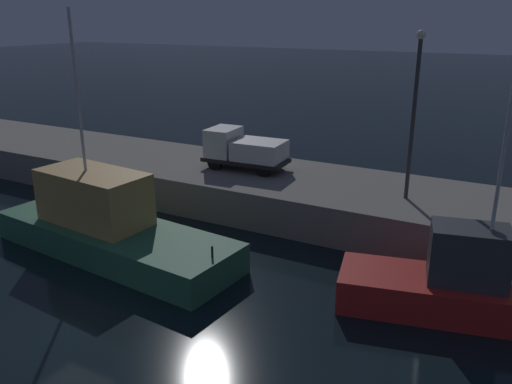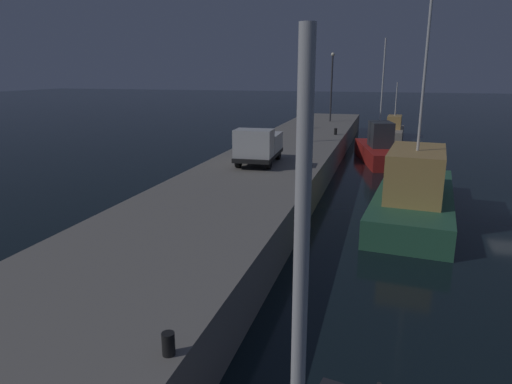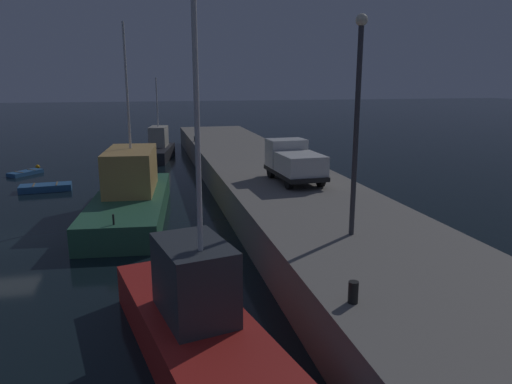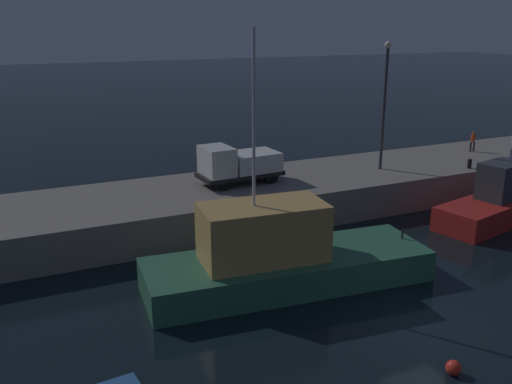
% 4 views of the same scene
% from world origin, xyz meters
% --- Properties ---
extents(ground_plane, '(320.00, 320.00, 0.00)m').
position_xyz_m(ground_plane, '(0.00, 0.00, 0.00)').
color(ground_plane, black).
extents(pier_quay, '(72.44, 7.67, 2.08)m').
position_xyz_m(pier_quay, '(0.00, 15.43, 1.04)').
color(pier_quay, gray).
rests_on(pier_quay, ground).
extents(fishing_trawler_red, '(13.28, 5.23, 11.29)m').
position_xyz_m(fishing_trawler_red, '(-3.34, 6.13, 1.38)').
color(fishing_trawler_red, '#2D6647').
rests_on(fishing_trawler_red, ground).
extents(fishing_boat_orange, '(10.18, 4.91, 10.64)m').
position_xyz_m(fishing_boat_orange, '(12.72, 8.35, 1.11)').
color(fishing_boat_orange, red).
rests_on(fishing_boat_orange, ground).
extents(lamp_post_west, '(0.44, 0.44, 8.23)m').
position_xyz_m(lamp_post_west, '(8.71, 14.88, 6.87)').
color(lamp_post_west, '#38383D').
rests_on(lamp_post_west, pier_quay).
extents(utility_truck, '(5.14, 2.54, 2.38)m').
position_xyz_m(utility_truck, '(-1.25, 15.66, 3.29)').
color(utility_truck, black).
rests_on(utility_truck, pier_quay).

